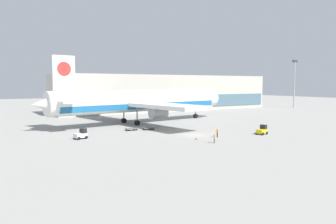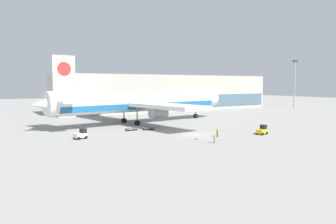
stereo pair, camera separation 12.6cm
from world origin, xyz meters
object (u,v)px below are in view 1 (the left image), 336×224
baggage_dolly_second (149,128)px  baggage_tug_mid (262,130)px  traffic_cone_near (196,138)px  airplane_main (141,102)px  ground_crew_near (217,132)px  ground_crew_far (214,138)px  baggage_dolly_lead (131,129)px  baggage_tug_foreground (81,134)px  light_mast (294,80)px

baggage_dolly_second → baggage_tug_mid: bearing=-48.0°
traffic_cone_near → baggage_tug_mid: bearing=-7.6°
airplane_main → ground_crew_near: bearing=-93.0°
baggage_tug_mid → ground_crew_near: size_ratio=1.47×
ground_crew_far → traffic_cone_near: ground_crew_far is taller
baggage_dolly_lead → ground_crew_far: ground_crew_far is taller
baggage_tug_foreground → light_mast: bearing=0.2°
light_mast → traffic_cone_near: light_mast is taller
traffic_cone_near → ground_crew_near: bearing=0.1°
baggage_tug_foreground → baggage_dolly_second: bearing=-2.1°
ground_crew_near → ground_crew_far: size_ratio=1.07×
baggage_dolly_second → traffic_cone_near: bearing=-85.4°
baggage_tug_foreground → baggage_dolly_lead: 14.31m
baggage_dolly_second → ground_crew_far: ground_crew_far is taller
baggage_tug_foreground → baggage_dolly_lead: baggage_tug_foreground is taller
light_mast → baggage_tug_mid: (-69.38, -46.47, -11.41)m
light_mast → ground_crew_far: size_ratio=12.23×
airplane_main → ground_crew_far: size_ratio=33.70×
baggage_tug_foreground → traffic_cone_near: (18.65, -11.89, -0.58)m
baggage_tug_mid → baggage_dolly_lead: baggage_tug_mid is taller
ground_crew_near → airplane_main: bearing=24.7°
light_mast → airplane_main: (-82.48, -15.57, -6.45)m
baggage_tug_foreground → airplane_main: bearing=21.4°
airplane_main → ground_crew_near: size_ratio=31.50×
baggage_tug_foreground → ground_crew_far: (19.12, -16.77, 0.13)m
baggage_tug_mid → traffic_cone_near: (-15.61, 2.08, -0.58)m
baggage_dolly_lead → ground_crew_far: (5.95, -22.35, 0.62)m
baggage_dolly_lead → ground_crew_near: 20.49m
airplane_main → traffic_cone_near: airplane_main is taller
baggage_tug_mid → baggage_dolly_second: baggage_tug_mid is taller
baggage_tug_foreground → baggage_dolly_second: (17.12, 4.63, -0.49)m
traffic_cone_near → airplane_main: bearing=85.0°
light_mast → baggage_dolly_lead: (-90.47, -26.92, -11.90)m
light_mast → baggage_dolly_second: 91.68m
airplane_main → baggage_dolly_second: (-4.04, -12.30, -5.45)m
baggage_dolly_lead → baggage_dolly_second: 4.06m
baggage_tug_mid → light_mast: bearing=21.2°
airplane_main → baggage_tug_foreground: (-21.16, -16.93, -4.96)m
ground_crew_near → traffic_cone_near: 5.28m
light_mast → baggage_tug_foreground: size_ratio=7.65×
baggage_dolly_lead → light_mast: bearing=15.9°
baggage_tug_mid → airplane_main: bearing=100.4°
baggage_tug_foreground → baggage_tug_mid: size_ratio=1.02×
baggage_tug_mid → baggage_dolly_lead: size_ratio=0.73×
baggage_dolly_lead → baggage_dolly_second: same height
baggage_tug_foreground → baggage_dolly_second: baggage_tug_foreground is taller
baggage_tug_mid → traffic_cone_near: baggage_tug_mid is taller
light_mast → baggage_dolly_lead: light_mast is taller
baggage_tug_mid → traffic_cone_near: size_ratio=4.48×
baggage_tug_foreground → ground_crew_near: bearing=-43.7°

